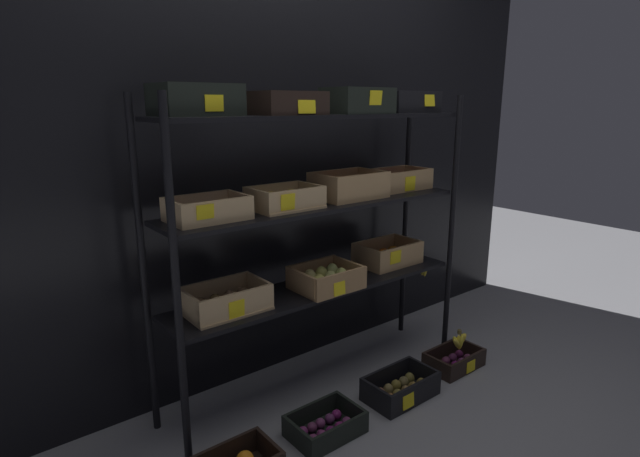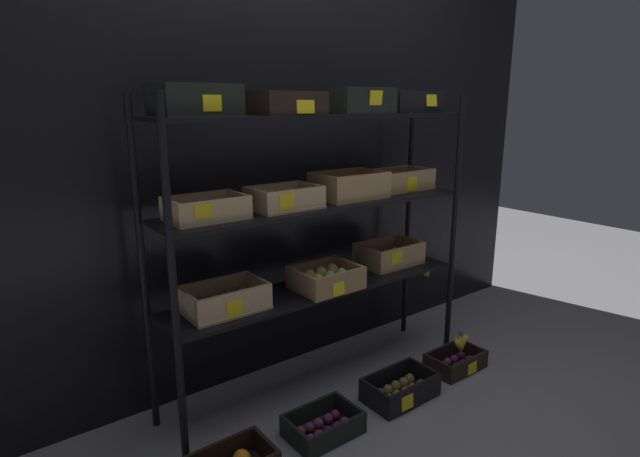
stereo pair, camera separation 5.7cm
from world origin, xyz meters
name	(u,v)px [view 1 (the left image)]	position (x,y,z in m)	size (l,w,h in m)	color
ground_plane	(320,383)	(0.00, 0.00, 0.00)	(10.00, 10.00, 0.00)	gray
storefront_wall	(277,149)	(0.00, 0.38, 1.24)	(4.07, 0.12, 2.47)	black
display_rack	(324,199)	(0.03, 0.00, 1.01)	(1.80, 0.39, 1.56)	black
crate_ground_plum	(325,426)	(-0.25, -0.35, 0.04)	(0.33, 0.23, 0.10)	black
crate_ground_kiwi	(401,389)	(0.24, -0.36, 0.05)	(0.37, 0.23, 0.13)	black
crate_ground_right_plum	(454,361)	(0.71, -0.35, 0.04)	(0.33, 0.21, 0.10)	black
banana_bunch_loose	(459,341)	(0.74, -0.35, 0.15)	(0.14, 0.04, 0.12)	brown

